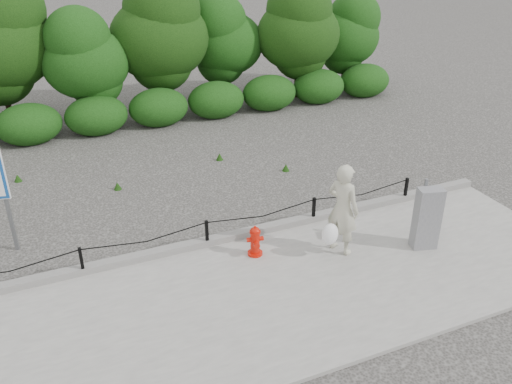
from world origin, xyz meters
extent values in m
plane|color=#2D2B28|center=(0.00, 0.00, 0.00)|extent=(90.00, 90.00, 0.00)
cube|color=gray|center=(0.00, -2.00, 0.04)|extent=(14.00, 4.00, 0.08)
cube|color=slate|center=(0.00, 0.05, 0.15)|extent=(14.00, 0.22, 0.14)
cube|color=black|center=(-2.50, 0.00, 0.38)|extent=(0.06, 0.06, 0.60)
cube|color=black|center=(0.00, 0.00, 0.38)|extent=(0.06, 0.06, 0.60)
cube|color=black|center=(2.50, 0.00, 0.38)|extent=(0.06, 0.06, 0.60)
cube|color=black|center=(5.00, 0.00, 0.38)|extent=(0.06, 0.06, 0.60)
cylinder|color=black|center=(-3.75, 0.00, 0.60)|extent=(2.50, 0.02, 0.02)
cylinder|color=black|center=(-1.25, 0.00, 0.60)|extent=(2.50, 0.02, 0.02)
cylinder|color=black|center=(1.25, 0.00, 0.60)|extent=(2.50, 0.02, 0.02)
cylinder|color=black|center=(3.75, 0.00, 0.60)|extent=(2.50, 0.02, 0.02)
cylinder|color=black|center=(-3.50, 9.40, 1.21)|extent=(0.18, 0.18, 2.42)
cylinder|color=black|center=(-1.00, 8.60, 0.92)|extent=(0.18, 0.18, 1.84)
ellipsoid|color=#245313|center=(-1.00, 8.60, 2.21)|extent=(2.72, 2.35, 2.94)
cylinder|color=black|center=(1.50, 9.00, 1.13)|extent=(0.18, 0.18, 2.27)
ellipsoid|color=#245313|center=(1.50, 9.00, 2.72)|extent=(3.36, 2.90, 3.63)
cylinder|color=black|center=(4.00, 9.40, 0.93)|extent=(0.18, 0.18, 1.87)
ellipsoid|color=#245313|center=(4.00, 9.40, 2.24)|extent=(2.76, 2.39, 2.99)
cylinder|color=black|center=(6.50, 8.60, 1.05)|extent=(0.18, 0.18, 2.10)
ellipsoid|color=#245313|center=(6.50, 8.60, 2.52)|extent=(3.11, 2.69, 3.36)
cylinder|color=black|center=(8.80, 9.00, 0.89)|extent=(0.18, 0.18, 1.78)
ellipsoid|color=#245313|center=(8.80, 9.00, 2.13)|extent=(2.63, 2.28, 2.84)
cylinder|color=red|center=(0.79, -0.68, 0.11)|extent=(0.36, 0.36, 0.05)
cylinder|color=red|center=(0.79, -0.68, 0.36)|extent=(0.22, 0.22, 0.46)
cylinder|color=red|center=(0.79, -0.68, 0.61)|extent=(0.26, 0.26, 0.04)
ellipsoid|color=red|center=(0.79, -0.68, 0.63)|extent=(0.23, 0.23, 0.15)
cylinder|color=red|center=(0.79, -0.68, 0.71)|extent=(0.06, 0.06, 0.04)
cylinder|color=red|center=(0.66, -0.65, 0.44)|extent=(0.10, 0.11, 0.09)
cylinder|color=red|center=(0.91, -0.70, 0.44)|extent=(0.10, 0.11, 0.09)
cylinder|color=red|center=(0.76, -0.81, 0.39)|extent=(0.15, 0.13, 0.13)
cylinder|color=slate|center=(0.76, -0.79, 0.32)|extent=(0.01, 0.04, 0.10)
imported|color=#B4B29A|center=(2.44, -1.23, 1.04)|extent=(0.71, 0.83, 1.93)
ellipsoid|color=white|center=(2.09, -1.38, 0.63)|extent=(0.35, 0.27, 0.46)
cube|color=gray|center=(4.09, -1.80, 0.75)|extent=(0.57, 0.42, 1.33)
cube|color=slate|center=(4.09, -1.61, 0.82)|extent=(0.07, 0.07, 1.47)
cube|color=slate|center=(-3.64, 1.57, 1.22)|extent=(0.09, 0.09, 2.45)
camera|label=1|loc=(-2.85, -9.10, 6.26)|focal=38.00mm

